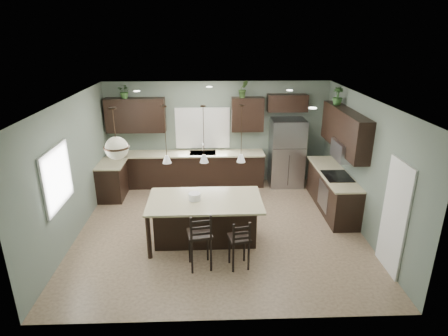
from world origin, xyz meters
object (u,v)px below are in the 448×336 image
bar_stool_center (200,240)px  plant_back_left (125,91)px  bar_stool_right (239,243)px  serving_dish (195,197)px  refrigerator (287,153)px  kitchen_island (205,221)px

bar_stool_center → plant_back_left: 4.85m
bar_stool_center → plant_back_left: size_ratio=3.09×
bar_stool_center → plant_back_left: bearing=106.5°
bar_stool_center → bar_stool_right: (0.70, -0.02, -0.07)m
serving_dish → bar_stool_right: serving_dish is taller
bar_stool_right → bar_stool_center: bearing=167.7°
serving_dish → bar_stool_center: bearing=-82.7°
bar_stool_center → refrigerator: bearing=49.0°
bar_stool_right → plant_back_left: plant_back_left is taller
kitchen_island → plant_back_left: bearing=123.5°
refrigerator → kitchen_island: size_ratio=0.83×
serving_dish → plant_back_left: plant_back_left is taller
refrigerator → bar_stool_center: (-2.27, -3.79, -0.36)m
bar_stool_center → bar_stool_right: size_ratio=1.15×
bar_stool_center → bar_stool_right: bearing=-11.7°
serving_dish → bar_stool_right: size_ratio=0.25×
serving_dish → plant_back_left: bearing=121.4°
serving_dish → refrigerator: bearing=50.6°
refrigerator → bar_stool_right: (-1.57, -3.81, -0.44)m
bar_stool_center → plant_back_left: (-1.98, 3.95, 2.02)m
bar_stool_right → plant_back_left: bearing=113.3°
serving_dish → kitchen_island: bearing=0.5°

